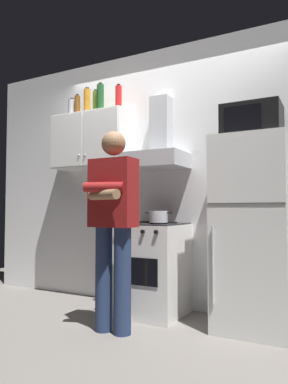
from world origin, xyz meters
TOP-DOWN VIEW (x-y plane):
  - ground_plane at (0.00, 0.00)m, footprint 7.00×7.00m
  - back_wall_tiled at (0.00, 0.60)m, footprint 4.80×0.10m
  - upper_cabinet at (-0.85, 0.37)m, footprint 0.90×0.37m
  - stove_oven at (-0.05, 0.25)m, footprint 0.60×0.62m
  - range_hood at (-0.05, 0.38)m, footprint 0.60×0.44m
  - refrigerator at (0.90, 0.25)m, footprint 0.60×0.62m
  - microwave at (0.90, 0.27)m, footprint 0.48×0.37m
  - person_standing at (-0.10, -0.36)m, footprint 0.38×0.33m
  - cooking_pot at (0.08, 0.13)m, footprint 0.27×0.17m
  - bottle_olive_oil at (-0.81, 0.38)m, footprint 0.06×0.06m
  - bottle_beer_brown at (-1.08, 0.39)m, footprint 0.07×0.07m
  - bottle_liquor_amber at (-0.95, 0.41)m, footprint 0.08×0.08m
  - bottle_wine_green at (-0.72, 0.34)m, footprint 0.08×0.08m
  - bottle_soda_red at (-0.50, 0.36)m, footprint 0.07×0.07m
  - bottle_canister_steel at (-1.17, 0.41)m, footprint 0.09×0.09m

SIDE VIEW (x-z plane):
  - ground_plane at x=0.00m, z-range 0.00..0.00m
  - stove_oven at x=-0.05m, z-range 0.00..0.87m
  - refrigerator at x=0.90m, z-range 0.00..1.60m
  - person_standing at x=-0.10m, z-range 0.08..1.72m
  - cooking_pot at x=0.08m, z-range 0.87..0.98m
  - back_wall_tiled at x=0.00m, z-range 0.00..2.70m
  - range_hood at x=-0.05m, z-range 1.22..1.97m
  - microwave at x=0.90m, z-range 1.60..1.88m
  - upper_cabinet at x=-0.85m, z-range 1.45..2.05m
  - bottle_canister_steel at x=-1.17m, z-range 2.04..2.28m
  - bottle_beer_brown at x=-1.08m, z-range 2.04..2.31m
  - bottle_olive_oil at x=-0.81m, z-range 2.04..2.32m
  - bottle_soda_red at x=-0.50m, z-range 2.04..2.32m
  - bottle_wine_green at x=-0.72m, z-range 2.04..2.37m
  - bottle_liquor_amber at x=-0.95m, z-range 2.04..2.37m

